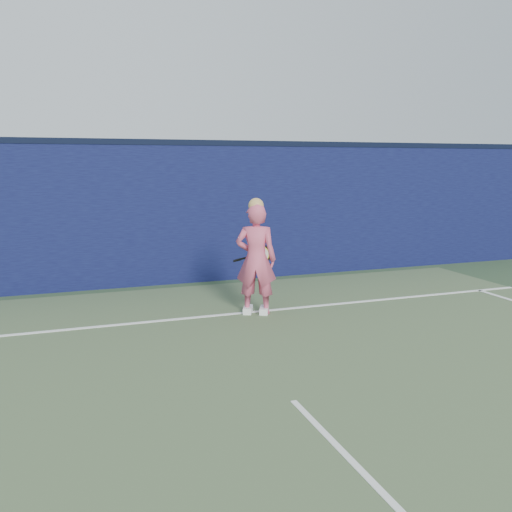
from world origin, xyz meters
name	(u,v)px	position (x,y,z in m)	size (l,w,h in m)	color
ground	(346,456)	(0.00, 0.00, 0.00)	(80.00, 80.00, 0.00)	#2E482C
backstop_wall	(175,215)	(0.00, 6.50, 1.25)	(24.00, 0.40, 2.50)	#0C0E34
wall_cap	(173,143)	(0.00, 6.50, 2.55)	(24.00, 0.42, 0.10)	black
player	(256,259)	(0.67, 3.95, 0.82)	(0.70, 0.60, 1.70)	#D25170
racket	(259,255)	(0.86, 4.34, 0.80)	(0.54, 0.31, 0.32)	black
court_lines	(369,478)	(0.00, -0.33, 0.01)	(11.00, 12.04, 0.01)	white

